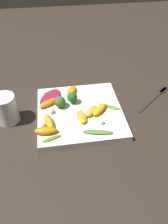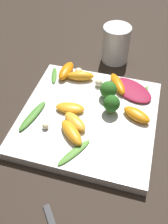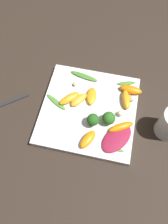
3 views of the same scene
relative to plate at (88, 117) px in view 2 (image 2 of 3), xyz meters
name	(u,v)px [view 2 (image 2 of 3)]	position (x,y,z in m)	size (l,w,h in m)	color
ground_plane	(88,121)	(0.00, 0.00, -0.01)	(2.40, 2.40, 0.00)	#2D231C
plate	(88,117)	(0.00, 0.00, 0.00)	(0.28, 0.28, 0.02)	white
drinking_glass	(116,44)	(-0.01, -0.24, 0.04)	(0.07, 0.07, 0.10)	white
radicchio_leaf_0	(131,90)	(-0.08, -0.10, 0.02)	(0.12, 0.11, 0.01)	maroon
orange_segment_0	(137,115)	(-0.10, -0.02, 0.02)	(0.07, 0.05, 0.02)	orange
orange_segment_1	(71,132)	(0.02, 0.06, 0.02)	(0.07, 0.07, 0.02)	orange
orange_segment_2	(75,122)	(0.02, 0.04, 0.02)	(0.06, 0.06, 0.02)	#FCAD33
orange_segment_3	(70,108)	(0.04, 0.00, 0.02)	(0.06, 0.04, 0.02)	orange
orange_segment_4	(66,71)	(0.09, -0.12, 0.02)	(0.03, 0.07, 0.02)	orange
orange_segment_5	(80,76)	(0.05, -0.11, 0.02)	(0.07, 0.04, 0.02)	orange
orange_segment_6	(118,84)	(-0.04, -0.10, 0.02)	(0.06, 0.08, 0.02)	orange
broccoli_floret_0	(108,90)	(-0.03, -0.06, 0.03)	(0.04, 0.04, 0.04)	#7A9E51
broccoli_floret_1	(112,104)	(-0.04, -0.02, 0.03)	(0.04, 0.04, 0.04)	#7A9E51
arugula_sprig_0	(33,116)	(0.11, 0.04, 0.01)	(0.04, 0.10, 0.01)	#47842D
arugula_sprig_1	(143,95)	(-0.11, -0.09, 0.01)	(0.02, 0.07, 0.00)	#518E33
arugula_sprig_2	(76,153)	(0.00, 0.10, 0.01)	(0.05, 0.08, 0.00)	#518E33
arugula_sprig_3	(54,75)	(0.11, -0.10, 0.01)	(0.03, 0.06, 0.01)	#47842D
macadamia_nut_0	(45,126)	(0.07, 0.06, 0.02)	(0.01, 0.01, 0.01)	beige
macadamia_nut_1	(79,71)	(0.06, -0.12, 0.02)	(0.02, 0.02, 0.02)	beige
macadamia_nut_2	(100,83)	(0.00, -0.10, 0.02)	(0.02, 0.02, 0.02)	beige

